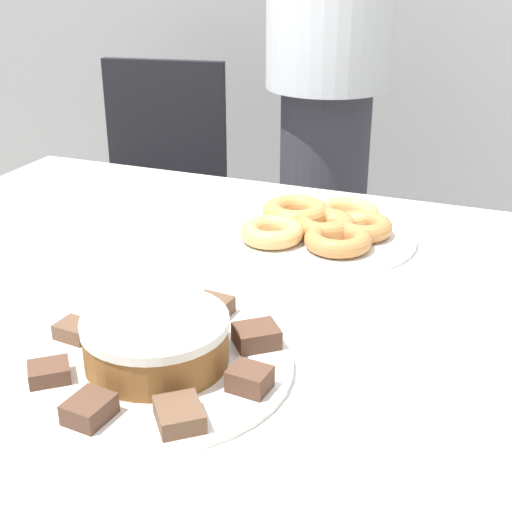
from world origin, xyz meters
name	(u,v)px	position (x,y,z in m)	size (l,w,h in m)	color
table	(257,342)	(0.00, 0.00, 0.65)	(1.53, 1.05, 0.73)	silver
person_standing	(328,67)	(-0.18, 0.97, 0.91)	(0.33, 0.33, 1.71)	#383842
office_chair_left	(156,216)	(-0.73, 0.98, 0.41)	(0.51, 0.51, 0.88)	black
plate_cake	(158,365)	(-0.05, -0.22, 0.73)	(0.34, 0.34, 0.01)	white
plate_donuts	(325,236)	(0.03, 0.26, 0.73)	(0.33, 0.33, 0.01)	white
frosted_cake	(156,340)	(-0.05, -0.22, 0.77)	(0.18, 0.18, 0.06)	brown
lamington_0	(250,379)	(0.08, -0.24, 0.75)	(0.05, 0.04, 0.03)	brown
lamington_1	(256,336)	(0.06, -0.14, 0.75)	(0.07, 0.07, 0.03)	brown
lamington_2	(210,309)	(-0.03, -0.09, 0.75)	(0.06, 0.06, 0.02)	brown
lamington_3	(140,307)	(-0.13, -0.12, 0.75)	(0.07, 0.07, 0.02)	brown
lamington_4	(75,330)	(-0.18, -0.21, 0.75)	(0.05, 0.04, 0.02)	brown
lamington_5	(49,372)	(-0.15, -0.31, 0.75)	(0.06, 0.06, 0.02)	brown
lamington_6	(89,409)	(-0.06, -0.35, 0.75)	(0.05, 0.06, 0.02)	brown
lamington_7	(179,414)	(0.04, -0.32, 0.75)	(0.07, 0.08, 0.02)	brown
donut_0	(325,225)	(0.03, 0.26, 0.75)	(0.11, 0.11, 0.03)	#C68447
donut_1	(362,227)	(0.09, 0.28, 0.75)	(0.11, 0.11, 0.03)	#C68447
donut_2	(347,213)	(0.05, 0.34, 0.75)	(0.12, 0.12, 0.03)	#E5AD66
donut_3	(296,213)	(-0.04, 0.29, 0.76)	(0.12, 0.12, 0.04)	#D18E4C
donut_4	(272,232)	(-0.05, 0.19, 0.75)	(0.11, 0.11, 0.03)	#E5AD66
donut_5	(338,240)	(0.07, 0.20, 0.75)	(0.12, 0.12, 0.03)	#C68447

